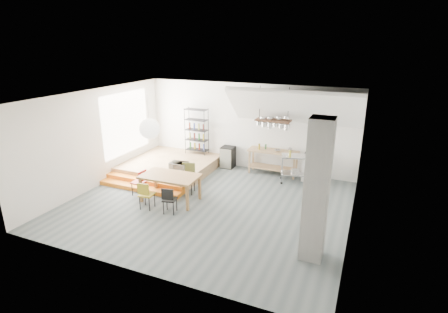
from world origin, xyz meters
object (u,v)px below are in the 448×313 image
at_px(dining_table, 170,178).
at_px(rolling_cart, 296,165).
at_px(mini_fridge, 228,157).
at_px(stove, 312,167).

relative_size(dining_table, rolling_cart, 1.62).
xyz_separation_m(dining_table, mini_fridge, (0.46, 3.42, -0.32)).
distance_m(dining_table, mini_fridge, 3.47).
height_order(dining_table, rolling_cart, rolling_cart).
height_order(stove, dining_table, stove).
relative_size(stove, rolling_cart, 1.09).
relative_size(rolling_cart, mini_fridge, 1.32).
relative_size(stove, dining_table, 0.67).
bearing_deg(rolling_cart, stove, 28.08).
bearing_deg(rolling_cart, dining_table, -152.74).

